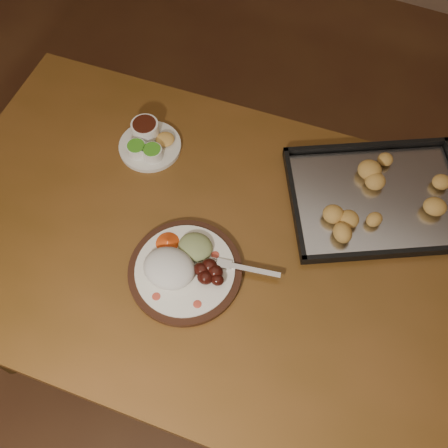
% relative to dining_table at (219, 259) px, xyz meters
% --- Properties ---
extents(ground, '(4.00, 4.00, 0.00)m').
position_rel_dining_table_xyz_m(ground, '(-0.05, 0.17, -0.65)').
color(ground, brown).
rests_on(ground, ground).
extents(dining_table, '(1.56, 1.00, 0.75)m').
position_rel_dining_table_xyz_m(dining_table, '(0.00, 0.00, 0.00)').
color(dining_table, brown).
rests_on(dining_table, ground).
extents(dinner_plate, '(0.36, 0.28, 0.06)m').
position_rel_dining_table_xyz_m(dinner_plate, '(-0.05, -0.10, 0.12)').
color(dinner_plate, black).
rests_on(dinner_plate, dining_table).
extents(condiment_saucer, '(0.17, 0.17, 0.06)m').
position_rel_dining_table_xyz_m(condiment_saucer, '(-0.30, 0.20, 0.12)').
color(condiment_saucer, silver).
rests_on(condiment_saucer, dining_table).
extents(baking_tray, '(0.57, 0.52, 0.05)m').
position_rel_dining_table_xyz_m(baking_tray, '(0.33, 0.28, 0.11)').
color(baking_tray, black).
rests_on(baking_tray, dining_table).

